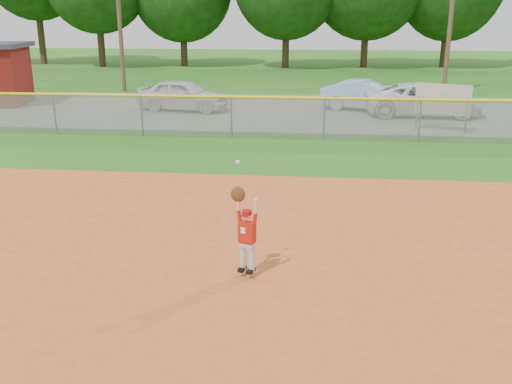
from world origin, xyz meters
TOP-DOWN VIEW (x-y plane):
  - ground at (0.00, 0.00)m, footprint 120.00×120.00m
  - clay_infield at (0.00, -3.00)m, footprint 24.00×16.00m
  - parking_strip at (0.00, 16.00)m, footprint 44.00×10.00m
  - car_white_a at (-3.06, 15.60)m, footprint 4.39×2.29m
  - car_blue at (5.36, 16.54)m, footprint 4.40×2.56m
  - car_white_b at (7.73, 15.29)m, footprint 5.07×2.36m
  - sponsor_sign at (7.79, 11.85)m, footprint 1.92×0.85m
  - outfield_fence at (0.00, 10.00)m, footprint 40.06×0.10m
  - power_lines at (1.00, 22.00)m, footprint 19.40×0.24m
  - ballplayer at (1.87, -1.32)m, footprint 0.50×0.32m

SIDE VIEW (x-z plane):
  - ground at x=0.00m, z-range 0.00..0.00m
  - parking_strip at x=0.00m, z-range 0.00..0.03m
  - clay_infield at x=0.00m, z-range 0.00..0.04m
  - car_blue at x=5.36m, z-range 0.03..1.40m
  - car_white_b at x=7.73m, z-range 0.03..1.44m
  - car_white_a at x=-3.06m, z-range 0.03..1.45m
  - outfield_fence at x=0.00m, z-range 0.11..1.66m
  - ballplayer at x=1.87m, z-range -0.10..1.87m
  - sponsor_sign at x=7.79m, z-range 0.29..2.12m
  - power_lines at x=1.00m, z-range 0.18..9.18m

